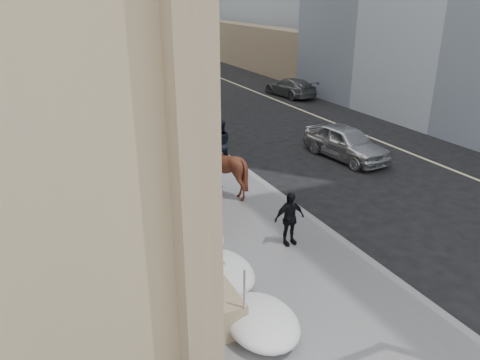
% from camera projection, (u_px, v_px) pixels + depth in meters
% --- Properties ---
extents(ground, '(140.00, 140.00, 0.00)m').
position_uv_depth(ground, '(273.00, 274.00, 12.22)').
color(ground, black).
rests_on(ground, ground).
extents(sidewalk, '(5.00, 80.00, 0.12)m').
position_uv_depth(sidewalk, '(164.00, 158.00, 20.60)').
color(sidewalk, '#565759').
rests_on(sidewalk, ground).
extents(curb, '(0.24, 80.00, 0.12)m').
position_uv_depth(curb, '(219.00, 150.00, 21.63)').
color(curb, slate).
rests_on(curb, ground).
extents(lane_line, '(0.15, 70.00, 0.01)m').
position_uv_depth(lane_line, '(356.00, 132.00, 24.75)').
color(lane_line, '#BFB78C').
rests_on(lane_line, ground).
extents(far_podium, '(2.00, 80.00, 4.00)m').
position_uv_depth(far_podium, '(432.00, 86.00, 25.97)').
color(far_podium, '#866D56').
rests_on(far_podium, ground).
extents(streetlight_mid, '(1.71, 0.24, 8.00)m').
position_uv_depth(streetlight_mid, '(188.00, 41.00, 23.35)').
color(streetlight_mid, '#2D2D30').
rests_on(streetlight_mid, ground).
extents(streetlight_far, '(1.71, 0.24, 8.00)m').
position_uv_depth(streetlight_far, '(112.00, 21.00, 40.16)').
color(streetlight_far, '#2D2D30').
rests_on(streetlight_far, ground).
extents(traffic_signal, '(4.10, 0.22, 6.00)m').
position_uv_depth(traffic_signal, '(138.00, 40.00, 30.03)').
color(traffic_signal, '#2D2D30').
rests_on(traffic_signal, ground).
extents(snow_bank, '(1.70, 18.10, 0.76)m').
position_uv_depth(snow_bank, '(142.00, 168.00, 18.30)').
color(snow_bank, silver).
rests_on(snow_bank, sidewalk).
extents(mounted_horse_left, '(2.07, 2.98, 2.81)m').
position_uv_depth(mounted_horse_left, '(191.00, 175.00, 15.27)').
color(mounted_horse_left, '#57311A').
rests_on(mounted_horse_left, sidewalk).
extents(mounted_horse_right, '(2.01, 2.16, 2.66)m').
position_uv_depth(mounted_horse_right, '(221.00, 164.00, 16.49)').
color(mounted_horse_right, '#3D1C11').
rests_on(mounted_horse_right, sidewalk).
extents(pedestrian, '(0.94, 0.40, 1.60)m').
position_uv_depth(pedestrian, '(289.00, 218.00, 13.20)').
color(pedestrian, black).
rests_on(pedestrian, sidewalk).
extents(car_silver, '(2.18, 4.47, 1.47)m').
position_uv_depth(car_silver, '(346.00, 142.00, 20.53)').
color(car_silver, '#B1B4B9').
rests_on(car_silver, ground).
extents(car_grey, '(2.28, 4.60, 1.29)m').
position_uv_depth(car_grey, '(290.00, 87.00, 32.96)').
color(car_grey, '#53565A').
rests_on(car_grey, ground).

